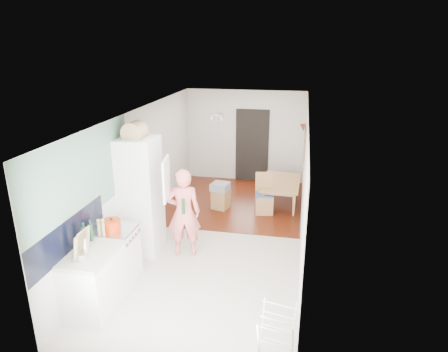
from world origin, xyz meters
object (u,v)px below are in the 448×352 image
(person, at_px, (184,205))
(dining_chair, at_px, (264,194))
(dining_table, at_px, (282,194))
(stool, at_px, (221,199))
(drying_rack, at_px, (277,339))

(person, relative_size, dining_chair, 2.11)
(dining_chair, bearing_deg, dining_table, 50.33)
(dining_table, distance_m, dining_chair, 0.77)
(stool, bearing_deg, dining_table, 23.10)
(person, bearing_deg, drying_rack, 113.43)
(person, xyz_separation_m, dining_chair, (1.24, 2.10, -0.51))
(dining_table, height_order, stool, stool)
(stool, bearing_deg, drying_rack, -70.55)
(person, height_order, drying_rack, person)
(stool, height_order, drying_rack, drying_rack)
(person, bearing_deg, dining_table, -134.48)
(stool, relative_size, drying_rack, 0.59)
(dining_chair, height_order, drying_rack, dining_chair)
(dining_chair, xyz_separation_m, drying_rack, (0.60, -4.48, -0.07))
(dining_chair, distance_m, stool, 1.03)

